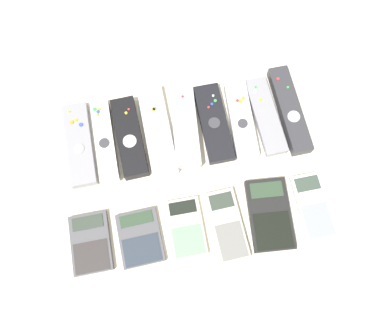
# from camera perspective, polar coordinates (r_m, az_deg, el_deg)

# --- Properties ---
(ground_plane) EXTENTS (3.00, 3.00, 0.00)m
(ground_plane) POSITION_cam_1_polar(r_m,az_deg,el_deg) (0.82, 0.35, -2.30)
(ground_plane) COLOR beige
(remote_0) EXTENTS (0.06, 0.20, 0.03)m
(remote_0) POSITION_cam_1_polar(r_m,az_deg,el_deg) (0.87, -16.73, 3.45)
(remote_0) COLOR gray
(remote_0) RESTS_ON ground_plane
(remote_1) EXTENTS (0.05, 0.19, 0.03)m
(remote_1) POSITION_cam_1_polar(r_m,az_deg,el_deg) (0.86, -13.13, 4.07)
(remote_1) COLOR white
(remote_1) RESTS_ON ground_plane
(remote_2) EXTENTS (0.07, 0.19, 0.03)m
(remote_2) POSITION_cam_1_polar(r_m,az_deg,el_deg) (0.85, -9.50, 4.62)
(remote_2) COLOR black
(remote_2) RESTS_ON ground_plane
(remote_3) EXTENTS (0.07, 0.22, 0.02)m
(remote_3) POSITION_cam_1_polar(r_m,az_deg,el_deg) (0.86, -5.30, 5.70)
(remote_3) COLOR silver
(remote_3) RESTS_ON ground_plane
(remote_4) EXTENTS (0.07, 0.18, 0.03)m
(remote_4) POSITION_cam_1_polar(r_m,az_deg,el_deg) (0.85, -0.91, 5.93)
(remote_4) COLOR #B7B7BC
(remote_4) RESTS_ON ground_plane
(remote_5) EXTENTS (0.06, 0.19, 0.02)m
(remote_5) POSITION_cam_1_polar(r_m,az_deg,el_deg) (0.86, 3.32, 6.87)
(remote_5) COLOR black
(remote_5) RESTS_ON ground_plane
(remote_6) EXTENTS (0.06, 0.19, 0.03)m
(remote_6) POSITION_cam_1_polar(r_m,az_deg,el_deg) (0.87, 7.42, 7.48)
(remote_6) COLOR silver
(remote_6) RESTS_ON ground_plane
(remote_7) EXTENTS (0.06, 0.19, 0.02)m
(remote_7) POSITION_cam_1_polar(r_m,az_deg,el_deg) (0.88, 11.14, 7.79)
(remote_7) COLOR gray
(remote_7) RESTS_ON ground_plane
(remote_8) EXTENTS (0.05, 0.22, 0.03)m
(remote_8) POSITION_cam_1_polar(r_m,az_deg,el_deg) (0.90, 14.61, 8.57)
(remote_8) COLOR #333338
(remote_8) RESTS_ON ground_plane
(calculator_0) EXTENTS (0.08, 0.13, 0.01)m
(calculator_0) POSITION_cam_1_polar(r_m,az_deg,el_deg) (0.82, -15.17, -10.96)
(calculator_0) COLOR #4C4C51
(calculator_0) RESTS_ON ground_plane
(calculator_1) EXTENTS (0.09, 0.12, 0.01)m
(calculator_1) POSITION_cam_1_polar(r_m,az_deg,el_deg) (0.80, -7.91, -10.46)
(calculator_1) COLOR #4C4C51
(calculator_1) RESTS_ON ground_plane
(calculator_2) EXTENTS (0.07, 0.12, 0.02)m
(calculator_2) POSITION_cam_1_polar(r_m,az_deg,el_deg) (0.80, -0.91, -9.06)
(calculator_2) COLOR beige
(calculator_2) RESTS_ON ground_plane
(calculator_3) EXTENTS (0.07, 0.15, 0.02)m
(calculator_3) POSITION_cam_1_polar(r_m,az_deg,el_deg) (0.80, 5.36, -8.63)
(calculator_3) COLOR beige
(calculator_3) RESTS_ON ground_plane
(calculator_4) EXTENTS (0.10, 0.16, 0.02)m
(calculator_4) POSITION_cam_1_polar(r_m,az_deg,el_deg) (0.82, 11.75, -6.93)
(calculator_4) COLOR black
(calculator_4) RESTS_ON ground_plane
(calculator_5) EXTENTS (0.07, 0.14, 0.02)m
(calculator_5) POSITION_cam_1_polar(r_m,az_deg,el_deg) (0.84, 17.94, -5.51)
(calculator_5) COLOR silver
(calculator_5) RESTS_ON ground_plane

